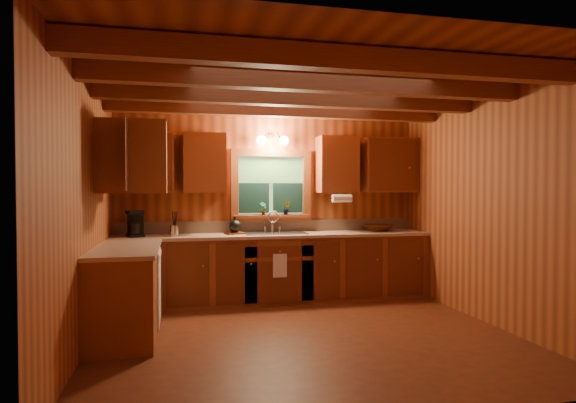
# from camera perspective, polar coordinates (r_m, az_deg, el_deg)

# --- Properties ---
(room) EXTENTS (4.20, 4.20, 4.20)m
(room) POSITION_cam_1_polar(r_m,az_deg,el_deg) (4.89, 2.08, -0.81)
(room) COLOR #562715
(room) RESTS_ON ground
(ceiling_beams) EXTENTS (4.20, 2.54, 0.18)m
(ceiling_beams) POSITION_cam_1_polar(r_m,az_deg,el_deg) (4.99, 2.09, 12.99)
(ceiling_beams) COLOR brown
(ceiling_beams) RESTS_ON room
(base_cabinets) EXTENTS (4.20, 2.22, 0.86)m
(base_cabinets) POSITION_cam_1_polar(r_m,az_deg,el_deg) (6.14, -5.56, -8.52)
(base_cabinets) COLOR brown
(base_cabinets) RESTS_ON ground
(countertop) EXTENTS (4.20, 2.24, 0.04)m
(countertop) POSITION_cam_1_polar(r_m,az_deg,el_deg) (6.09, -5.45, -4.34)
(countertop) COLOR tan
(countertop) RESTS_ON base_cabinets
(backsplash) EXTENTS (4.20, 0.02, 0.16)m
(backsplash) POSITION_cam_1_polar(r_m,az_deg,el_deg) (6.74, -2.04, -2.92)
(backsplash) COLOR tan
(backsplash) RESTS_ON room
(dishwasher_panel) EXTENTS (0.02, 0.60, 0.80)m
(dishwasher_panel) POSITION_cam_1_polar(r_m,az_deg,el_deg) (5.51, -15.02, -9.73)
(dishwasher_panel) COLOR white
(dishwasher_panel) RESTS_ON base_cabinets
(upper_cabinets) EXTENTS (4.19, 1.77, 0.78)m
(upper_cabinets) POSITION_cam_1_polar(r_m,az_deg,el_deg) (6.19, -6.40, 4.65)
(upper_cabinets) COLOR brown
(upper_cabinets) RESTS_ON room
(window) EXTENTS (1.12, 0.08, 1.00)m
(window) POSITION_cam_1_polar(r_m,az_deg,el_deg) (6.71, -2.02, 1.75)
(window) COLOR brown
(window) RESTS_ON room
(window_sill) EXTENTS (1.06, 0.14, 0.04)m
(window_sill) POSITION_cam_1_polar(r_m,az_deg,el_deg) (6.67, -1.94, -1.76)
(window_sill) COLOR brown
(window_sill) RESTS_ON room
(wall_sconce) EXTENTS (0.45, 0.21, 0.17)m
(wall_sconce) POSITION_cam_1_polar(r_m,az_deg,el_deg) (6.62, -1.83, 7.26)
(wall_sconce) COLOR black
(wall_sconce) RESTS_ON room
(paper_towel_roll) EXTENTS (0.27, 0.11, 0.11)m
(paper_towel_roll) POSITION_cam_1_polar(r_m,az_deg,el_deg) (6.62, 6.38, 0.37)
(paper_towel_roll) COLOR white
(paper_towel_roll) RESTS_ON upper_cabinets
(dish_towel) EXTENTS (0.18, 0.01, 0.30)m
(dish_towel) POSITION_cam_1_polar(r_m,az_deg,el_deg) (6.19, -0.96, -7.60)
(dish_towel) COLOR white
(dish_towel) RESTS_ON base_cabinets
(sink) EXTENTS (0.82, 0.48, 0.43)m
(sink) POSITION_cam_1_polar(r_m,az_deg,el_deg) (6.48, -1.58, -4.20)
(sink) COLOR silver
(sink) RESTS_ON countertop
(coffee_maker) EXTENTS (0.18, 0.24, 0.33)m
(coffee_maker) POSITION_cam_1_polar(r_m,az_deg,el_deg) (6.34, -17.64, -2.52)
(coffee_maker) COLOR black
(coffee_maker) RESTS_ON countertop
(utensil_crock) EXTENTS (0.11, 0.11, 0.31)m
(utensil_crock) POSITION_cam_1_polar(r_m,az_deg,el_deg) (6.28, -13.30, -3.31)
(utensil_crock) COLOR silver
(utensil_crock) RESTS_ON countertop
(cutting_board) EXTENTS (0.29, 0.25, 0.02)m
(cutting_board) POSITION_cam_1_polar(r_m,az_deg,el_deg) (6.44, -6.28, -3.75)
(cutting_board) COLOR #5C2813
(cutting_board) RESTS_ON countertop
(teakettle) EXTENTS (0.16, 0.16, 0.21)m
(teakettle) POSITION_cam_1_polar(r_m,az_deg,el_deg) (6.43, -6.28, -2.92)
(teakettle) COLOR black
(teakettle) RESTS_ON cutting_board
(wicker_basket) EXTENTS (0.49, 0.49, 0.10)m
(wicker_basket) POSITION_cam_1_polar(r_m,az_deg,el_deg) (6.97, 10.63, -3.07)
(wicker_basket) COLOR #48230C
(wicker_basket) RESTS_ON countertop
(potted_plant_left) EXTENTS (0.11, 0.09, 0.18)m
(potted_plant_left) POSITION_cam_1_polar(r_m,az_deg,el_deg) (6.62, -2.96, -0.82)
(potted_plant_left) COLOR #5C2813
(potted_plant_left) RESTS_ON window_sill
(potted_plant_right) EXTENTS (0.12, 0.11, 0.19)m
(potted_plant_right) POSITION_cam_1_polar(r_m,az_deg,el_deg) (6.70, -0.18, -0.77)
(potted_plant_right) COLOR #5C2813
(potted_plant_right) RESTS_ON window_sill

